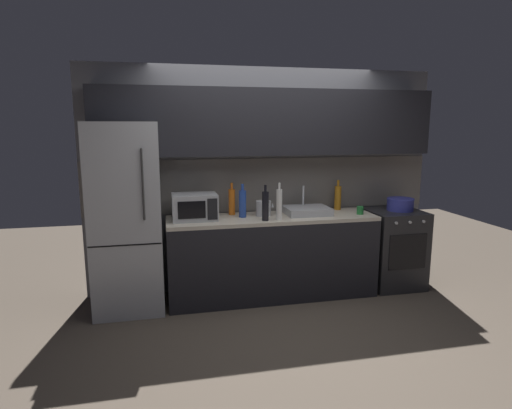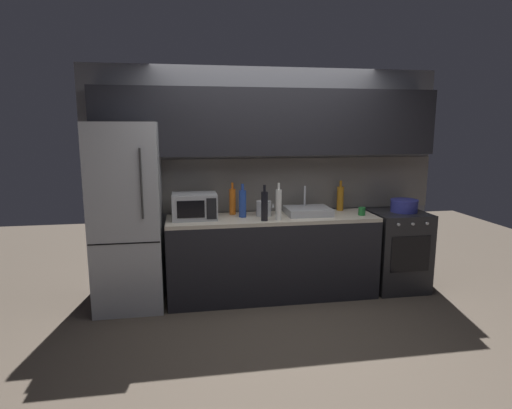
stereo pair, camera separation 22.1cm
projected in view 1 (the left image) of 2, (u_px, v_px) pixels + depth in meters
The scene contains 15 objects.
ground_plane at pixel (296, 332), 3.89m from camera, with size 10.00×10.00×0.00m, color #4C4238.
back_wall at pixel (266, 154), 4.76m from camera, with size 4.00×0.44×2.50m.
counter_run at pixel (272, 256), 4.67m from camera, with size 2.26×0.60×0.90m.
refrigerator at pixel (127, 218), 4.26m from camera, with size 0.68×0.69×1.90m.
oven_range at pixel (393, 248), 4.98m from camera, with size 0.60×0.62×0.90m.
microwave at pixel (195, 207), 4.41m from camera, with size 0.46×0.35×0.27m.
sink_basin at pixel (307, 210), 4.70m from camera, with size 0.48×0.38×0.30m.
kettle at pixel (263, 208), 4.60m from camera, with size 0.20×0.16×0.19m.
wine_bottle_blue at pixel (243, 203), 4.52m from camera, with size 0.08×0.08×0.36m.
wine_bottle_orange at pixel (232, 201), 4.66m from camera, with size 0.07×0.07×0.35m.
wine_bottle_amber at pixel (338, 197), 4.94m from camera, with size 0.08×0.08×0.35m.
wine_bottle_white at pixel (279, 204), 4.39m from camera, with size 0.06×0.06×0.39m.
wine_bottle_dark at pixel (265, 206), 4.35m from camera, with size 0.07×0.07×0.37m.
mug_green at pixel (360, 210), 4.69m from camera, with size 0.07×0.07×0.09m, color #1E6B2D.
cooking_pot at pixel (400, 204), 4.90m from camera, with size 0.30×0.30×0.14m.
Camera 1 is at (-1.14, -3.45, 1.85)m, focal length 29.85 mm.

